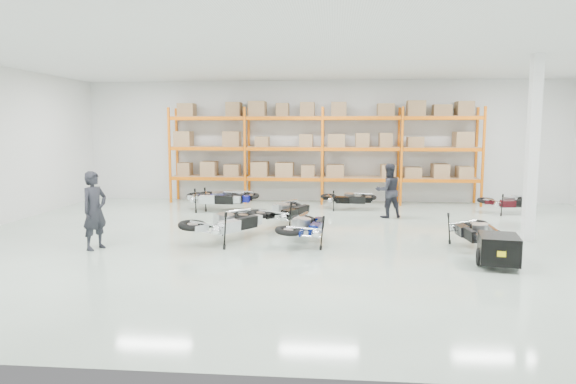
# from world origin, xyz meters

# --- Properties ---
(room) EXTENTS (18.00, 18.00, 18.00)m
(room) POSITION_xyz_m (0.00, 0.00, 2.25)
(room) COLOR #B4C9B7
(room) RESTS_ON ground
(pallet_rack) EXTENTS (11.28, 0.98, 3.62)m
(pallet_rack) POSITION_xyz_m (-0.00, 6.45, 2.26)
(pallet_rack) COLOR #DF620B
(pallet_rack) RESTS_ON ground
(structural_column) EXTENTS (0.25, 0.25, 4.50)m
(structural_column) POSITION_xyz_m (5.20, 0.50, 2.25)
(structural_column) COLOR white
(structural_column) RESTS_ON ground
(moto_blue_centre) EXTENTS (1.19, 1.95, 1.18)m
(moto_blue_centre) POSITION_xyz_m (-0.24, -0.40, 0.56)
(moto_blue_centre) COLOR #081351
(moto_blue_centre) RESTS_ON ground
(moto_silver_left) EXTENTS (1.96, 2.22, 1.30)m
(moto_silver_left) POSITION_xyz_m (-2.16, -0.36, 0.61)
(moto_silver_left) COLOR silver
(moto_silver_left) RESTS_ON ground
(moto_black_far_left) EXTENTS (1.71, 2.14, 1.24)m
(moto_black_far_left) POSITION_xyz_m (-0.94, 1.60, 0.59)
(moto_black_far_left) COLOR black
(moto_black_far_left) RESTS_ON ground
(moto_touring_right) EXTENTS (1.00, 1.80, 1.13)m
(moto_touring_right) POSITION_xyz_m (3.69, -0.53, 0.53)
(moto_touring_right) COLOR black
(moto_touring_right) RESTS_ON ground
(trailer) EXTENTS (0.89, 1.59, 0.65)m
(trailer) POSITION_xyz_m (3.69, -2.13, 0.38)
(trailer) COLOR black
(trailer) RESTS_ON ground
(moto_back_a) EXTENTS (1.99, 1.19, 1.21)m
(moto_back_a) POSITION_xyz_m (-3.19, 4.45, 0.57)
(moto_back_a) COLOR navy
(moto_back_a) RESTS_ON ground
(moto_back_b) EXTENTS (1.95, 1.10, 1.21)m
(moto_back_b) POSITION_xyz_m (-3.48, 4.21, 0.57)
(moto_back_b) COLOR silver
(moto_back_b) RESTS_ON ground
(moto_back_c) EXTENTS (1.69, 0.94, 1.05)m
(moto_back_c) POSITION_xyz_m (0.91, 4.90, 0.50)
(moto_back_c) COLOR black
(moto_back_c) RESTS_ON ground
(moto_back_d) EXTENTS (1.73, 1.04, 1.05)m
(moto_back_d) POSITION_xyz_m (6.07, 4.54, 0.50)
(moto_back_d) COLOR #380B10
(moto_back_d) RESTS_ON ground
(person_left) EXTENTS (0.65, 0.77, 1.79)m
(person_left) POSITION_xyz_m (-4.99, -1.33, 0.90)
(person_left) COLOR black
(person_left) RESTS_ON ground
(person_back) EXTENTS (0.96, 0.84, 1.67)m
(person_back) POSITION_xyz_m (2.10, 3.49, 0.84)
(person_back) COLOR #212129
(person_back) RESTS_ON ground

